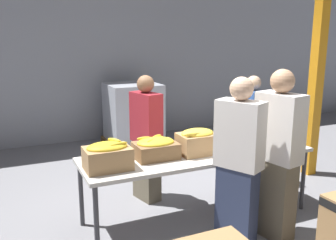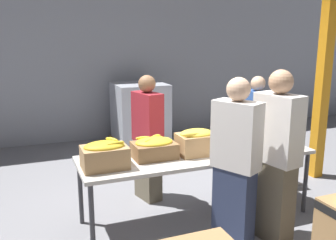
{
  "view_description": "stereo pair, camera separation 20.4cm",
  "coord_description": "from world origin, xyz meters",
  "px_view_note": "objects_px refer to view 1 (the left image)",
  "views": [
    {
      "loc": [
        -1.97,
        -3.52,
        2.07
      ],
      "look_at": [
        -0.23,
        0.3,
        1.12
      ],
      "focal_mm": 40.0,
      "sensor_mm": 36.0,
      "label": 1
    },
    {
      "loc": [
        -1.78,
        -3.6,
        2.07
      ],
      "look_at": [
        -0.23,
        0.3,
        1.12
      ],
      "focal_mm": 40.0,
      "sensor_mm": 36.0,
      "label": 2
    }
  ],
  "objects_px": {
    "banana_box_3": "(243,139)",
    "support_pillar": "(320,40)",
    "volunteer_0": "(146,139)",
    "banana_box_4": "(270,131)",
    "banana_box_1": "(156,148)",
    "pallet_stack_0": "(133,116)",
    "volunteer_1": "(238,163)",
    "volunteer_2": "(251,129)",
    "banana_box_2": "(197,141)",
    "banana_box_0": "(108,155)",
    "sorting_table": "(198,157)",
    "volunteer_3": "(277,157)"
  },
  "relations": [
    {
      "from": "banana_box_3",
      "to": "support_pillar",
      "type": "relative_size",
      "value": 0.12
    },
    {
      "from": "banana_box_3",
      "to": "volunteer_0",
      "type": "bearing_deg",
      "value": 138.11
    },
    {
      "from": "banana_box_4",
      "to": "support_pillar",
      "type": "relative_size",
      "value": 0.12
    },
    {
      "from": "banana_box_1",
      "to": "banana_box_3",
      "type": "bearing_deg",
      "value": -6.42
    },
    {
      "from": "banana_box_1",
      "to": "support_pillar",
      "type": "relative_size",
      "value": 0.11
    },
    {
      "from": "pallet_stack_0",
      "to": "volunteer_1",
      "type": "bearing_deg",
      "value": -92.63
    },
    {
      "from": "pallet_stack_0",
      "to": "volunteer_2",
      "type": "bearing_deg",
      "value": -67.02
    },
    {
      "from": "banana_box_2",
      "to": "support_pillar",
      "type": "relative_size",
      "value": 0.11
    },
    {
      "from": "banana_box_0",
      "to": "support_pillar",
      "type": "height_order",
      "value": "support_pillar"
    },
    {
      "from": "banana_box_1",
      "to": "banana_box_2",
      "type": "distance_m",
      "value": 0.48
    },
    {
      "from": "support_pillar",
      "to": "banana_box_3",
      "type": "bearing_deg",
      "value": -159.91
    },
    {
      "from": "banana_box_1",
      "to": "banana_box_2",
      "type": "height_order",
      "value": "banana_box_2"
    },
    {
      "from": "banana_box_2",
      "to": "volunteer_2",
      "type": "bearing_deg",
      "value": 29.41
    },
    {
      "from": "banana_box_2",
      "to": "pallet_stack_0",
      "type": "xyz_separation_m",
      "value": [
        0.29,
        3.04,
        -0.34
      ]
    },
    {
      "from": "banana_box_1",
      "to": "pallet_stack_0",
      "type": "bearing_deg",
      "value": 75.48
    },
    {
      "from": "banana_box_2",
      "to": "banana_box_3",
      "type": "bearing_deg",
      "value": -6.86
    },
    {
      "from": "sorting_table",
      "to": "volunteer_2",
      "type": "bearing_deg",
      "value": 29.04
    },
    {
      "from": "banana_box_2",
      "to": "banana_box_4",
      "type": "bearing_deg",
      "value": 4.04
    },
    {
      "from": "volunteer_0",
      "to": "volunteer_3",
      "type": "relative_size",
      "value": 0.91
    },
    {
      "from": "banana_box_3",
      "to": "pallet_stack_0",
      "type": "relative_size",
      "value": 0.39
    },
    {
      "from": "banana_box_2",
      "to": "volunteer_2",
      "type": "xyz_separation_m",
      "value": [
        1.28,
        0.72,
        -0.17
      ]
    },
    {
      "from": "sorting_table",
      "to": "banana_box_1",
      "type": "height_order",
      "value": "banana_box_1"
    },
    {
      "from": "volunteer_0",
      "to": "volunteer_2",
      "type": "bearing_deg",
      "value": 75.83
    },
    {
      "from": "support_pillar",
      "to": "banana_box_2",
      "type": "bearing_deg",
      "value": -166.25
    },
    {
      "from": "banana_box_2",
      "to": "volunteer_3",
      "type": "distance_m",
      "value": 0.88
    },
    {
      "from": "banana_box_4",
      "to": "volunteer_1",
      "type": "xyz_separation_m",
      "value": [
        -0.95,
        -0.69,
        -0.06
      ]
    },
    {
      "from": "banana_box_0",
      "to": "banana_box_3",
      "type": "distance_m",
      "value": 1.6
    },
    {
      "from": "volunteer_2",
      "to": "pallet_stack_0",
      "type": "distance_m",
      "value": 2.52
    },
    {
      "from": "banana_box_3",
      "to": "banana_box_4",
      "type": "bearing_deg",
      "value": 15.72
    },
    {
      "from": "pallet_stack_0",
      "to": "banana_box_4",
      "type": "bearing_deg",
      "value": -75.26
    },
    {
      "from": "volunteer_1",
      "to": "volunteer_2",
      "type": "distance_m",
      "value": 1.76
    },
    {
      "from": "banana_box_1",
      "to": "volunteer_2",
      "type": "relative_size",
      "value": 0.3
    },
    {
      "from": "volunteer_2",
      "to": "banana_box_1",
      "type": "bearing_deg",
      "value": -61.8
    },
    {
      "from": "volunteer_2",
      "to": "volunteer_3",
      "type": "xyz_separation_m",
      "value": [
        -0.73,
        -1.4,
        0.11
      ]
    },
    {
      "from": "volunteer_1",
      "to": "pallet_stack_0",
      "type": "bearing_deg",
      "value": -29.46
    },
    {
      "from": "banana_box_2",
      "to": "banana_box_1",
      "type": "bearing_deg",
      "value": 174.11
    },
    {
      "from": "volunteer_1",
      "to": "banana_box_2",
      "type": "bearing_deg",
      "value": -15.06
    },
    {
      "from": "banana_box_2",
      "to": "volunteer_1",
      "type": "bearing_deg",
      "value": -78.23
    },
    {
      "from": "volunteer_3",
      "to": "pallet_stack_0",
      "type": "xyz_separation_m",
      "value": [
        -0.26,
        3.72,
        -0.29
      ]
    },
    {
      "from": "banana_box_1",
      "to": "volunteer_1",
      "type": "height_order",
      "value": "volunteer_1"
    },
    {
      "from": "banana_box_3",
      "to": "banana_box_1",
      "type": "bearing_deg",
      "value": 173.58
    },
    {
      "from": "volunteer_0",
      "to": "volunteer_1",
      "type": "bearing_deg",
      "value": 4.86
    },
    {
      "from": "sorting_table",
      "to": "banana_box_1",
      "type": "xyz_separation_m",
      "value": [
        -0.5,
        0.03,
        0.17
      ]
    },
    {
      "from": "volunteer_0",
      "to": "banana_box_4",
      "type": "bearing_deg",
      "value": 51.13
    },
    {
      "from": "banana_box_3",
      "to": "volunteer_3",
      "type": "distance_m",
      "value": 0.61
    },
    {
      "from": "sorting_table",
      "to": "banana_box_0",
      "type": "relative_size",
      "value": 5.89
    },
    {
      "from": "sorting_table",
      "to": "banana_box_1",
      "type": "distance_m",
      "value": 0.53
    },
    {
      "from": "banana_box_4",
      "to": "volunteer_1",
      "type": "height_order",
      "value": "volunteer_1"
    },
    {
      "from": "banana_box_1",
      "to": "volunteer_1",
      "type": "distance_m",
      "value": 0.9
    },
    {
      "from": "banana_box_3",
      "to": "banana_box_0",
      "type": "bearing_deg",
      "value": -179.99
    }
  ]
}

